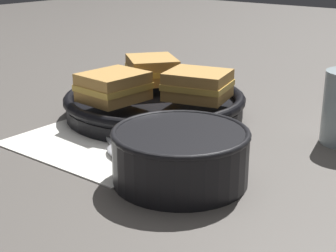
{
  "coord_description": "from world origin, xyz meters",
  "views": [
    {
      "loc": [
        0.44,
        -0.54,
        0.28
      ],
      "look_at": [
        0.01,
        -0.0,
        0.04
      ],
      "focal_mm": 55.0,
      "sensor_mm": 36.0,
      "label": 1
    }
  ],
  "objects_px": {
    "spoon": "(114,145)",
    "sandwich_near_left": "(152,70)",
    "sandwich_far_left": "(198,85)",
    "skillet": "(155,104)",
    "sandwich_near_right": "(113,87)",
    "soup_bowl": "(180,152)"
  },
  "relations": [
    {
      "from": "soup_bowl",
      "to": "skillet",
      "type": "distance_m",
      "value": 0.27
    },
    {
      "from": "skillet",
      "to": "sandwich_far_left",
      "type": "bearing_deg",
      "value": 12.24
    },
    {
      "from": "skillet",
      "to": "sandwich_far_left",
      "type": "xyz_separation_m",
      "value": [
        0.08,
        0.02,
        0.04
      ]
    },
    {
      "from": "sandwich_near_right",
      "to": "sandwich_far_left",
      "type": "bearing_deg",
      "value": 43.68
    },
    {
      "from": "spoon",
      "to": "sandwich_far_left",
      "type": "height_order",
      "value": "sandwich_far_left"
    },
    {
      "from": "sandwich_near_left",
      "to": "sandwich_near_right",
      "type": "height_order",
      "value": "same"
    },
    {
      "from": "sandwich_near_left",
      "to": "sandwich_far_left",
      "type": "height_order",
      "value": "same"
    },
    {
      "from": "soup_bowl",
      "to": "sandwich_far_left",
      "type": "relative_size",
      "value": 1.43
    },
    {
      "from": "spoon",
      "to": "skillet",
      "type": "xyz_separation_m",
      "value": [
        -0.06,
        0.16,
        0.01
      ]
    },
    {
      "from": "skillet",
      "to": "sandwich_near_left",
      "type": "bearing_deg",
      "value": 133.98
    },
    {
      "from": "sandwich_near_left",
      "to": "sandwich_far_left",
      "type": "xyz_separation_m",
      "value": [
        0.13,
        -0.04,
        0.0
      ]
    },
    {
      "from": "skillet",
      "to": "sandwich_near_right",
      "type": "bearing_deg",
      "value": -105.17
    },
    {
      "from": "soup_bowl",
      "to": "sandwich_near_right",
      "type": "relative_size",
      "value": 1.62
    },
    {
      "from": "soup_bowl",
      "to": "sandwich_near_left",
      "type": "height_order",
      "value": "sandwich_near_left"
    },
    {
      "from": "skillet",
      "to": "sandwich_near_right",
      "type": "distance_m",
      "value": 0.09
    },
    {
      "from": "sandwich_near_right",
      "to": "sandwich_far_left",
      "type": "xyz_separation_m",
      "value": [
        0.1,
        0.1,
        0.0
      ]
    },
    {
      "from": "sandwich_near_left",
      "to": "sandwich_near_right",
      "type": "bearing_deg",
      "value": -76.32
    },
    {
      "from": "spoon",
      "to": "sandwich_near_left",
      "type": "xyz_separation_m",
      "value": [
        -0.11,
        0.22,
        0.06
      ]
    },
    {
      "from": "sandwich_near_left",
      "to": "skillet",
      "type": "bearing_deg",
      "value": -46.02
    },
    {
      "from": "skillet",
      "to": "sandwich_near_right",
      "type": "xyz_separation_m",
      "value": [
        -0.02,
        -0.08,
        0.04
      ]
    },
    {
      "from": "spoon",
      "to": "sandwich_near_left",
      "type": "relative_size",
      "value": 1.19
    },
    {
      "from": "soup_bowl",
      "to": "spoon",
      "type": "xyz_separation_m",
      "value": [
        -0.14,
        0.02,
        -0.03
      ]
    }
  ]
}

